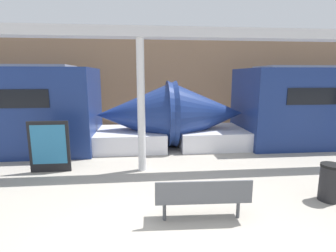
% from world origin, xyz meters
% --- Properties ---
extents(station_wall, '(56.00, 0.20, 5.00)m').
position_xyz_m(station_wall, '(0.00, 10.74, 2.50)').
color(station_wall, '#937051').
rests_on(station_wall, ground_plane).
extents(bench_near, '(1.86, 0.51, 0.88)m').
position_xyz_m(bench_near, '(0.69, 0.91, 0.53)').
color(bench_near, '#4C4F54').
rests_on(bench_near, ground_plane).
extents(trash_bin, '(0.47, 0.47, 0.86)m').
position_xyz_m(trash_bin, '(3.78, 1.49, 0.43)').
color(trash_bin, black).
rests_on(trash_bin, ground_plane).
extents(poster_board, '(1.16, 0.07, 1.53)m').
position_xyz_m(poster_board, '(-3.16, 4.02, 0.77)').
color(poster_board, black).
rests_on(poster_board, ground_plane).
extents(support_column_near, '(0.23, 0.23, 3.84)m').
position_xyz_m(support_column_near, '(-0.46, 3.89, 1.92)').
color(support_column_near, silver).
rests_on(support_column_near, ground_plane).
extents(canopy_beam, '(28.00, 0.60, 0.28)m').
position_xyz_m(canopy_beam, '(-0.46, 3.89, 3.98)').
color(canopy_beam, '#B7B7BC').
rests_on(canopy_beam, support_column_near).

